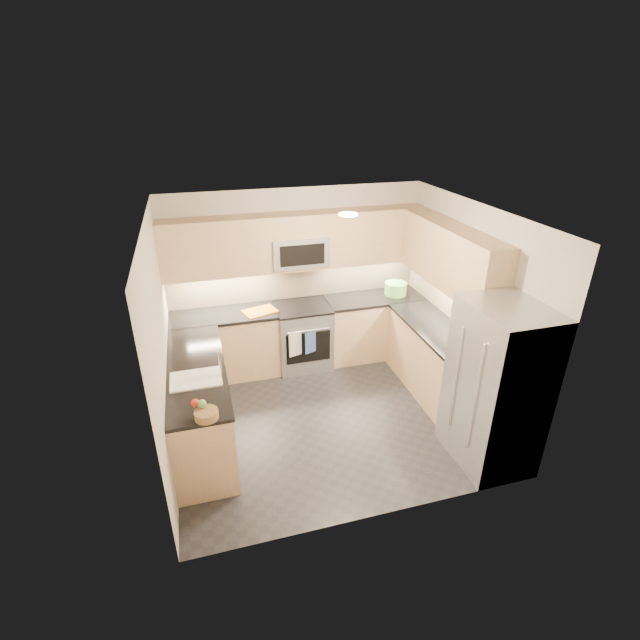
% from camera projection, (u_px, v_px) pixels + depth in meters
% --- Properties ---
extents(floor, '(3.60, 3.20, 0.00)m').
position_uv_depth(floor, '(328.00, 415.00, 5.77)').
color(floor, '#25252A').
rests_on(floor, ground).
extents(ceiling, '(3.60, 3.20, 0.02)m').
position_uv_depth(ceiling, '(329.00, 215.00, 4.68)').
color(ceiling, beige).
rests_on(ceiling, wall_back).
extents(wall_back, '(3.60, 0.02, 2.50)m').
position_uv_depth(wall_back, '(296.00, 277.00, 6.61)').
color(wall_back, '#BEB4A5').
rests_on(wall_back, floor).
extents(wall_front, '(3.60, 0.02, 2.50)m').
position_uv_depth(wall_front, '(384.00, 408.00, 3.84)').
color(wall_front, '#BEB4A5').
rests_on(wall_front, floor).
extents(wall_left, '(0.02, 3.20, 2.50)m').
position_uv_depth(wall_left, '(162.00, 346.00, 4.78)').
color(wall_left, '#BEB4A5').
rests_on(wall_left, floor).
extents(wall_right, '(0.02, 3.20, 2.50)m').
position_uv_depth(wall_right, '(469.00, 307.00, 5.66)').
color(wall_right, '#BEB4A5').
rests_on(wall_right, floor).
extents(base_cab_back_left, '(1.42, 0.60, 0.90)m').
position_uv_depth(base_cab_back_left, '(226.00, 346.00, 6.43)').
color(base_cab_back_left, tan).
rests_on(base_cab_back_left, floor).
extents(base_cab_back_right, '(1.42, 0.60, 0.90)m').
position_uv_depth(base_cab_back_right, '(372.00, 327.00, 6.96)').
color(base_cab_back_right, tan).
rests_on(base_cab_back_right, floor).
extents(base_cab_right, '(0.60, 1.70, 0.90)m').
position_uv_depth(base_cab_right, '(434.00, 361.00, 6.07)').
color(base_cab_right, tan).
rests_on(base_cab_right, floor).
extents(base_cab_peninsula, '(0.60, 2.00, 0.90)m').
position_uv_depth(base_cab_peninsula, '(200.00, 405.00, 5.21)').
color(base_cab_peninsula, tan).
rests_on(base_cab_peninsula, floor).
extents(countertop_back_left, '(1.42, 0.63, 0.04)m').
position_uv_depth(countertop_back_left, '(223.00, 315.00, 6.23)').
color(countertop_back_left, black).
rests_on(countertop_back_left, base_cab_back_left).
extents(countertop_back_right, '(1.42, 0.63, 0.04)m').
position_uv_depth(countertop_back_right, '(374.00, 298.00, 6.76)').
color(countertop_back_right, black).
rests_on(countertop_back_right, base_cab_back_right).
extents(countertop_right, '(0.63, 1.70, 0.04)m').
position_uv_depth(countertop_right, '(438.00, 329.00, 5.86)').
color(countertop_right, black).
rests_on(countertop_right, base_cab_right).
extents(countertop_peninsula, '(0.63, 2.00, 0.04)m').
position_uv_depth(countertop_peninsula, '(195.00, 369.00, 5.00)').
color(countertop_peninsula, black).
rests_on(countertop_peninsula, base_cab_peninsula).
extents(upper_cab_back, '(3.60, 0.35, 0.75)m').
position_uv_depth(upper_cab_back, '(298.00, 241.00, 6.20)').
color(upper_cab_back, tan).
rests_on(upper_cab_back, wall_back).
extents(upper_cab_right, '(0.35, 1.95, 0.75)m').
position_uv_depth(upper_cab_right, '(451.00, 257.00, 5.61)').
color(upper_cab_right, tan).
rests_on(upper_cab_right, wall_right).
extents(backsplash_back, '(3.60, 0.01, 0.51)m').
position_uv_depth(backsplash_back, '(296.00, 281.00, 6.63)').
color(backsplash_back, tan).
rests_on(backsplash_back, wall_back).
extents(backsplash_right, '(0.01, 2.30, 0.51)m').
position_uv_depth(backsplash_right, '(449.00, 297.00, 6.08)').
color(backsplash_right, tan).
rests_on(backsplash_right, wall_right).
extents(gas_range, '(0.76, 0.65, 0.91)m').
position_uv_depth(gas_range, '(303.00, 336.00, 6.67)').
color(gas_range, '#93979A').
rests_on(gas_range, floor).
extents(range_cooktop, '(0.76, 0.65, 0.03)m').
position_uv_depth(range_cooktop, '(302.00, 307.00, 6.47)').
color(range_cooktop, black).
rests_on(range_cooktop, gas_range).
extents(oven_door_glass, '(0.62, 0.02, 0.45)m').
position_uv_depth(oven_door_glass, '(308.00, 347.00, 6.39)').
color(oven_door_glass, black).
rests_on(oven_door_glass, gas_range).
extents(oven_handle, '(0.60, 0.02, 0.02)m').
position_uv_depth(oven_handle, '(308.00, 331.00, 6.26)').
color(oven_handle, '#B2B5BA').
rests_on(oven_handle, gas_range).
extents(microwave, '(0.76, 0.40, 0.40)m').
position_uv_depth(microwave, '(299.00, 251.00, 6.24)').
color(microwave, '#A7ABB0').
rests_on(microwave, upper_cab_back).
extents(microwave_door, '(0.60, 0.01, 0.28)m').
position_uv_depth(microwave_door, '(302.00, 255.00, 6.06)').
color(microwave_door, black).
rests_on(microwave_door, microwave).
extents(refrigerator, '(0.70, 0.90, 1.80)m').
position_uv_depth(refrigerator, '(496.00, 387.00, 4.74)').
color(refrigerator, '#A1A4A9').
rests_on(refrigerator, floor).
extents(fridge_handle_left, '(0.02, 0.02, 1.20)m').
position_uv_depth(fridge_handle_left, '(475.00, 399.00, 4.47)').
color(fridge_handle_left, '#B2B5BA').
rests_on(fridge_handle_left, refrigerator).
extents(fridge_handle_right, '(0.02, 0.02, 1.20)m').
position_uv_depth(fridge_handle_right, '(455.00, 379.00, 4.78)').
color(fridge_handle_right, '#B2B5BA').
rests_on(fridge_handle_right, refrigerator).
extents(sink_basin, '(0.52, 0.38, 0.16)m').
position_uv_depth(sink_basin, '(197.00, 385.00, 4.80)').
color(sink_basin, white).
rests_on(sink_basin, base_cab_peninsula).
extents(faucet, '(0.03, 0.03, 0.28)m').
position_uv_depth(faucet, '(220.00, 365.00, 4.78)').
color(faucet, silver).
rests_on(faucet, countertop_peninsula).
extents(utensil_bowl, '(0.39, 0.39, 0.18)m').
position_uv_depth(utensil_bowl, '(396.00, 289.00, 6.79)').
color(utensil_bowl, '#65AF4B').
rests_on(utensil_bowl, countertop_back_right).
extents(cutting_board, '(0.50, 0.41, 0.01)m').
position_uv_depth(cutting_board, '(260.00, 311.00, 6.28)').
color(cutting_board, '#C06212').
rests_on(cutting_board, countertop_back_left).
extents(fruit_basket, '(0.27, 0.27, 0.08)m').
position_uv_depth(fruit_basket, '(207.00, 414.00, 4.20)').
color(fruit_basket, olive).
rests_on(fruit_basket, countertop_peninsula).
extents(fruit_apple, '(0.08, 0.08, 0.08)m').
position_uv_depth(fruit_apple, '(195.00, 403.00, 4.23)').
color(fruit_apple, red).
rests_on(fruit_apple, fruit_basket).
extents(fruit_pear, '(0.08, 0.08, 0.08)m').
position_uv_depth(fruit_pear, '(202.00, 404.00, 4.22)').
color(fruit_pear, '#57A747').
rests_on(fruit_pear, fruit_basket).
extents(dish_towel_check, '(0.18, 0.07, 0.35)m').
position_uv_depth(dish_towel_check, '(295.00, 344.00, 6.27)').
color(dish_towel_check, white).
rests_on(dish_towel_check, oven_handle).
extents(dish_towel_blue, '(0.17, 0.08, 0.32)m').
position_uv_depth(dish_towel_blue, '(310.00, 342.00, 6.32)').
color(dish_towel_blue, '#365095').
rests_on(dish_towel_blue, oven_handle).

